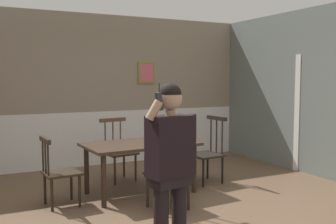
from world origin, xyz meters
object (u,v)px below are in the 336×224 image
object	(u,v)px
chair_near_window	(59,172)
person_figure	(171,160)
chair_opposite_corner	(118,151)
dining_table	(141,149)
chair_at_table_head	(170,173)
chair_by_doorway	(208,152)

from	to	relation	value
chair_near_window	person_figure	xyz separation A→B (m)	(0.61, -2.03, 0.49)
chair_opposite_corner	person_figure	bearing A→B (deg)	70.62
chair_near_window	chair_opposite_corner	world-z (taller)	chair_opposite_corner
dining_table	chair_at_table_head	size ratio (longest dim) A/B	1.73
chair_by_doorway	chair_opposite_corner	xyz separation A→B (m)	(-1.24, 0.78, -0.01)
chair_near_window	person_figure	world-z (taller)	person_figure
chair_near_window	chair_at_table_head	world-z (taller)	chair_at_table_head
dining_table	person_figure	xyz separation A→B (m)	(-0.58, -2.09, 0.29)
chair_near_window	chair_by_doorway	world-z (taller)	chair_by_doorway
chair_by_doorway	person_figure	xyz separation A→B (m)	(-1.77, -2.15, 0.45)
chair_by_doorway	person_figure	world-z (taller)	person_figure
chair_by_doorway	dining_table	bearing A→B (deg)	87.47
dining_table	chair_near_window	xyz separation A→B (m)	(-1.19, -0.06, -0.20)
chair_near_window	chair_at_table_head	size ratio (longest dim) A/B	0.97
chair_by_doorway	person_figure	bearing A→B (deg)	135.06
chair_near_window	person_figure	bearing A→B (deg)	12.70
dining_table	chair_opposite_corner	size ratio (longest dim) A/B	1.62
chair_near_window	chair_opposite_corner	distance (m)	1.46
chair_by_doorway	person_figure	size ratio (longest dim) A/B	0.65
dining_table	chair_opposite_corner	xyz separation A→B (m)	(-0.04, 0.84, -0.16)
chair_by_doorway	chair_opposite_corner	distance (m)	1.46
dining_table	chair_at_table_head	distance (m)	0.86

